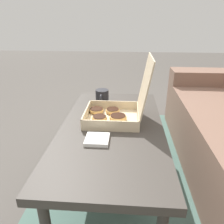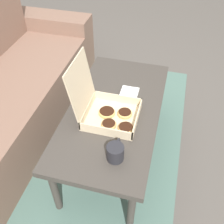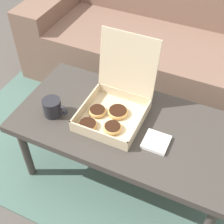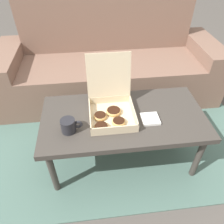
{
  "view_description": "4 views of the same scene",
  "coord_description": "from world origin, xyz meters",
  "px_view_note": "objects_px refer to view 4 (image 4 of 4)",
  "views": [
    {
      "loc": [
        1.11,
        -0.07,
        1.03
      ],
      "look_at": [
        -0.08,
        -0.16,
        0.51
      ],
      "focal_mm": 35.0,
      "sensor_mm": 36.0,
      "label": 1
    },
    {
      "loc": [
        -1.19,
        -0.45,
        1.61
      ],
      "look_at": [
        -0.08,
        -0.16,
        0.51
      ],
      "focal_mm": 42.0,
      "sensor_mm": 36.0,
      "label": 2
    },
    {
      "loc": [
        0.37,
        -1.14,
        1.61
      ],
      "look_at": [
        -0.08,
        -0.16,
        0.51
      ],
      "focal_mm": 50.0,
      "sensor_mm": 36.0,
      "label": 3
    },
    {
      "loc": [
        -0.21,
        -1.26,
        1.48
      ],
      "look_at": [
        -0.08,
        -0.16,
        0.51
      ],
      "focal_mm": 35.0,
      "sensor_mm": 36.0,
      "label": 4
    }
  ],
  "objects_px": {
    "coffee_table": "(123,121)",
    "pastry_box": "(110,107)",
    "couch": "(109,66)",
    "coffee_mug": "(69,126)"
  },
  "relations": [
    {
      "from": "coffee_table",
      "to": "coffee_mug",
      "type": "bearing_deg",
      "value": -164.84
    },
    {
      "from": "couch",
      "to": "coffee_table",
      "type": "bearing_deg",
      "value": -90.0
    },
    {
      "from": "coffee_table",
      "to": "pastry_box",
      "type": "height_order",
      "value": "pastry_box"
    },
    {
      "from": "coffee_mug",
      "to": "coffee_table",
      "type": "bearing_deg",
      "value": 15.16
    },
    {
      "from": "coffee_table",
      "to": "coffee_mug",
      "type": "height_order",
      "value": "coffee_mug"
    },
    {
      "from": "coffee_table",
      "to": "couch",
      "type": "bearing_deg",
      "value": 90.0
    },
    {
      "from": "couch",
      "to": "pastry_box",
      "type": "bearing_deg",
      "value": -95.68
    },
    {
      "from": "couch",
      "to": "pastry_box",
      "type": "height_order",
      "value": "couch"
    },
    {
      "from": "couch",
      "to": "pastry_box",
      "type": "xyz_separation_m",
      "value": [
        -0.09,
        -0.92,
        0.2
      ]
    },
    {
      "from": "coffee_table",
      "to": "pastry_box",
      "type": "bearing_deg",
      "value": 165.39
    }
  ]
}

